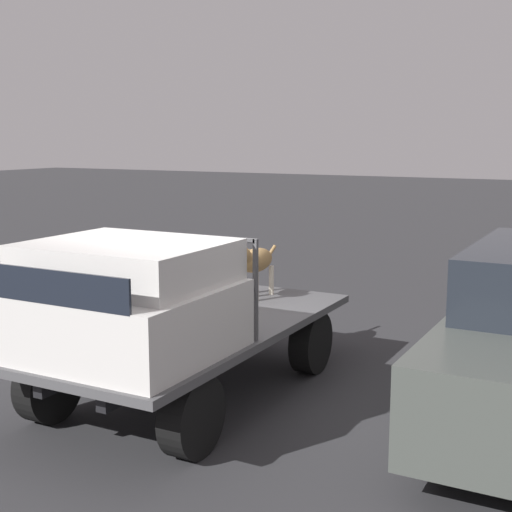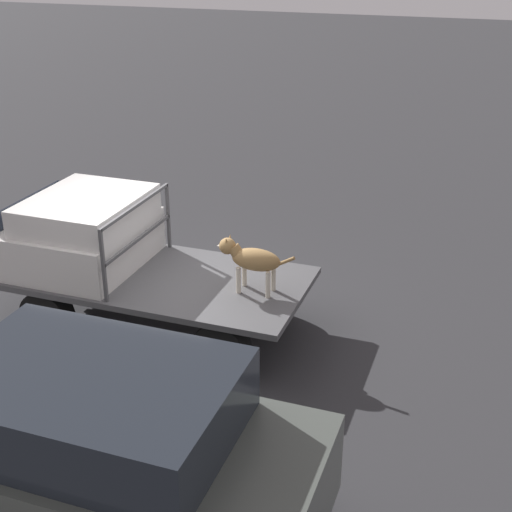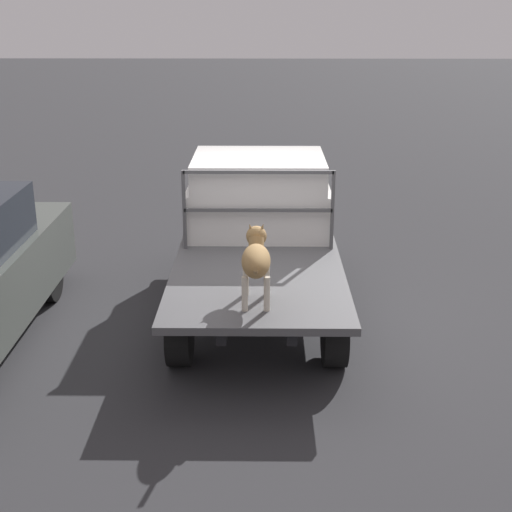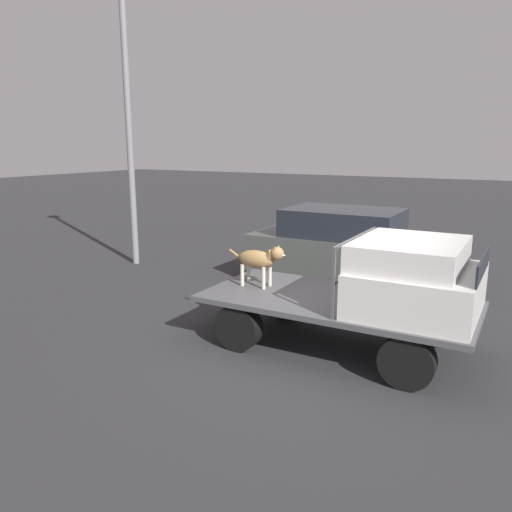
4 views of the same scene
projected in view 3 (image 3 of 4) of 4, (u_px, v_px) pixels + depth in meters
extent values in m
plane|color=#2D2D30|center=(258.00, 315.00, 8.56)|extent=(80.00, 80.00, 0.00)
cylinder|color=black|center=(200.00, 253.00, 9.59)|extent=(0.70, 0.24, 0.70)
cylinder|color=black|center=(318.00, 254.00, 9.58)|extent=(0.70, 0.24, 0.70)
cylinder|color=black|center=(180.00, 333.00, 7.31)|extent=(0.70, 0.24, 0.70)
cylinder|color=black|center=(334.00, 333.00, 7.29)|extent=(0.70, 0.24, 0.70)
cube|color=black|center=(230.00, 269.00, 8.36)|extent=(3.61, 0.10, 0.18)
cube|color=black|center=(286.00, 269.00, 8.36)|extent=(3.61, 0.10, 0.18)
cube|color=#4C4C4F|center=(258.00, 259.00, 8.32)|extent=(3.92, 1.91, 0.08)
cube|color=silver|center=(259.00, 205.00, 9.25)|extent=(1.59, 1.79, 0.60)
cube|color=silver|center=(259.00, 171.00, 8.98)|extent=(1.35, 1.64, 0.37)
cube|color=black|center=(259.00, 160.00, 9.85)|extent=(0.02, 1.46, 0.27)
cube|color=#4C4C4F|center=(184.00, 210.00, 8.39)|extent=(0.04, 0.04, 0.95)
cube|color=#4C4C4F|center=(332.00, 210.00, 8.37)|extent=(0.04, 0.04, 0.95)
cube|color=#4C4C4F|center=(258.00, 172.00, 8.23)|extent=(0.04, 1.75, 0.04)
cube|color=#4C4C4F|center=(258.00, 210.00, 8.38)|extent=(0.04, 1.75, 0.04)
cylinder|color=beige|center=(246.00, 279.00, 7.14)|extent=(0.06, 0.06, 0.35)
cylinder|color=beige|center=(267.00, 279.00, 7.13)|extent=(0.06, 0.06, 0.35)
cylinder|color=beige|center=(245.00, 294.00, 6.77)|extent=(0.06, 0.06, 0.35)
cylinder|color=beige|center=(267.00, 294.00, 6.77)|extent=(0.06, 0.06, 0.35)
ellipsoid|color=olive|center=(256.00, 261.00, 6.86)|extent=(0.62, 0.28, 0.28)
sphere|color=beige|center=(256.00, 259.00, 7.04)|extent=(0.13, 0.13, 0.13)
cylinder|color=olive|center=(256.00, 244.00, 7.09)|extent=(0.20, 0.15, 0.19)
sphere|color=olive|center=(256.00, 236.00, 7.17)|extent=(0.21, 0.21, 0.21)
cone|color=beige|center=(256.00, 235.00, 7.26)|extent=(0.12, 0.12, 0.12)
cone|color=olive|center=(251.00, 228.00, 7.13)|extent=(0.06, 0.08, 0.10)
cone|color=olive|center=(262.00, 228.00, 7.13)|extent=(0.06, 0.08, 0.10)
cylinder|color=olive|center=(256.00, 272.00, 6.51)|extent=(0.26, 0.04, 0.18)
cylinder|color=black|center=(49.00, 278.00, 8.88)|extent=(0.60, 0.20, 0.60)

